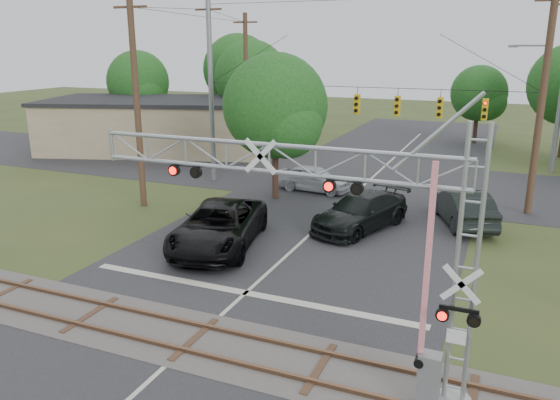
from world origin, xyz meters
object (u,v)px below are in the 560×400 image
at_px(commercial_building, 159,125).
at_px(streetlight, 537,106).
at_px(crossing_gantry, 339,226).
at_px(sedan_silver, 314,178).
at_px(traffic_signal_span, 372,99).
at_px(pickup_black, 219,226).
at_px(car_dark, 361,212).

xyz_separation_m(commercial_building, streetlight, (28.66, 0.18, 2.75)).
distance_m(crossing_gantry, sedan_silver, 20.03).
bearing_deg(streetlight, crossing_gantry, -100.96).
bearing_deg(crossing_gantry, traffic_signal_span, 101.22).
xyz_separation_m(crossing_gantry, pickup_black, (-7.72, 7.68, -3.41)).
relative_size(traffic_signal_span, sedan_silver, 4.21).
height_order(traffic_signal_span, sedan_silver, traffic_signal_span).
xyz_separation_m(car_dark, sedan_silver, (-4.48, 5.89, -0.07)).
bearing_deg(pickup_black, traffic_signal_span, 56.74).
relative_size(crossing_gantry, car_dark, 1.75).
bearing_deg(streetlight, pickup_black, -124.61).
bearing_deg(pickup_black, crossing_gantry, -57.24).
distance_m(traffic_signal_span, car_dark, 7.66).
height_order(crossing_gantry, pickup_black, crossing_gantry).
relative_size(pickup_black, sedan_silver, 1.50).
bearing_deg(car_dark, crossing_gantry, -58.05).
bearing_deg(commercial_building, streetlight, -17.13).
xyz_separation_m(crossing_gantry, traffic_signal_span, (-3.64, 18.36, 1.31)).
xyz_separation_m(crossing_gantry, streetlight, (5.08, 26.22, 0.54)).
xyz_separation_m(traffic_signal_span, car_dark, (1.05, -5.86, -4.82)).
height_order(sedan_silver, streetlight, streetlight).
relative_size(crossing_gantry, commercial_building, 0.51).
bearing_deg(sedan_silver, crossing_gantry, -153.76).
distance_m(pickup_black, streetlight, 22.87).
relative_size(car_dark, commercial_building, 0.29).
xyz_separation_m(pickup_black, sedan_silver, (0.64, 10.71, -0.18)).
relative_size(crossing_gantry, streetlight, 1.18).
bearing_deg(sedan_silver, streetlight, -52.01).
bearing_deg(commercial_building, traffic_signal_span, -38.56).
bearing_deg(pickup_black, sedan_silver, 74.18).
height_order(pickup_black, streetlight, streetlight).
distance_m(traffic_signal_span, commercial_building, 21.65).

